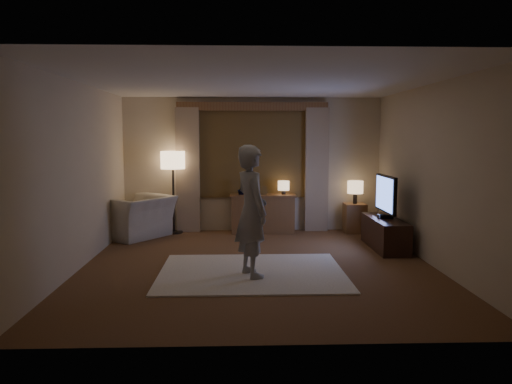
{
  "coord_description": "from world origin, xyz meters",
  "views": [
    {
      "loc": [
        -0.27,
        -7.0,
        1.85
      ],
      "look_at": [
        -0.01,
        0.6,
        1.0
      ],
      "focal_mm": 35.0,
      "sensor_mm": 36.0,
      "label": 1
    }
  ],
  "objects_px": {
    "tv_stand": "(385,233)",
    "sideboard": "(263,215)",
    "person": "(251,211)",
    "side_table": "(355,218)",
    "armchair": "(136,217)"
  },
  "relations": [
    {
      "from": "side_table",
      "to": "person",
      "type": "relative_size",
      "value": 0.32
    },
    {
      "from": "armchair",
      "to": "person",
      "type": "xyz_separation_m",
      "value": [
        2.04,
        -2.68,
        0.5
      ]
    },
    {
      "from": "side_table",
      "to": "person",
      "type": "height_order",
      "value": "person"
    },
    {
      "from": "tv_stand",
      "to": "side_table",
      "type": "bearing_deg",
      "value": 97.37
    },
    {
      "from": "side_table",
      "to": "tv_stand",
      "type": "relative_size",
      "value": 0.4
    },
    {
      "from": "sideboard",
      "to": "armchair",
      "type": "bearing_deg",
      "value": -170.61
    },
    {
      "from": "person",
      "to": "side_table",
      "type": "bearing_deg",
      "value": -56.28
    },
    {
      "from": "sideboard",
      "to": "tv_stand",
      "type": "bearing_deg",
      "value": -36.4
    },
    {
      "from": "person",
      "to": "tv_stand",
      "type": "bearing_deg",
      "value": -76.03
    },
    {
      "from": "armchair",
      "to": "tv_stand",
      "type": "distance_m",
      "value": 4.43
    },
    {
      "from": "sideboard",
      "to": "side_table",
      "type": "relative_size",
      "value": 2.14
    },
    {
      "from": "tv_stand",
      "to": "sideboard",
      "type": "bearing_deg",
      "value": 143.6
    },
    {
      "from": "side_table",
      "to": "person",
      "type": "xyz_separation_m",
      "value": [
        -2.08,
        -3.01,
        0.6
      ]
    },
    {
      "from": "sideboard",
      "to": "armchair",
      "type": "xyz_separation_m",
      "value": [
        -2.34,
        -0.39,
        0.03
      ]
    },
    {
      "from": "armchair",
      "to": "sideboard",
      "type": "bearing_deg",
      "value": 134.97
    }
  ]
}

